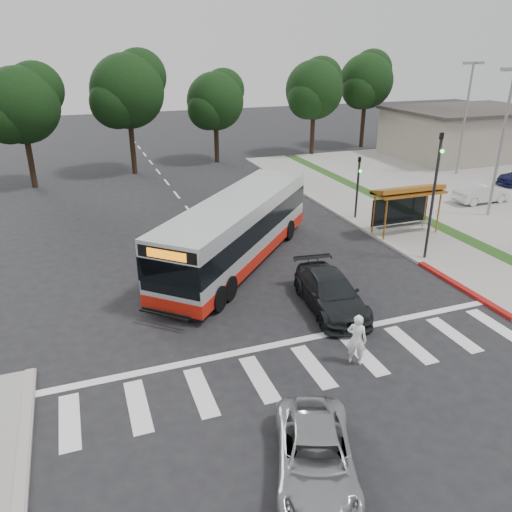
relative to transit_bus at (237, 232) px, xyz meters
name	(u,v)px	position (x,y,z in m)	size (l,w,h in m)	color
ground	(262,302)	(-0.36, -4.49, -1.67)	(140.00, 140.00, 0.00)	black
sidewalk_east	(378,218)	(10.64, 3.51, -1.61)	(4.00, 40.00, 0.12)	gray
curb_east	(351,221)	(8.64, 3.51, -1.60)	(0.30, 40.00, 0.15)	#9E9991
curb_east_red	(462,288)	(8.64, -6.49, -1.60)	(0.32, 6.00, 0.15)	maroon
parking_lot	(500,193)	(22.64, 5.51, -1.62)	(18.00, 36.00, 0.10)	gray
commercial_building	(467,134)	(29.64, 17.51, 0.53)	(14.00, 10.00, 4.40)	gray
building_roof_cap	(471,110)	(29.64, 17.51, 2.88)	(14.60, 10.60, 0.30)	#383330
crosswalk_ladder	(313,366)	(-0.36, -9.49, -1.67)	(18.00, 2.60, 0.01)	silver
bus_shelter	(407,195)	(10.44, 0.62, 0.68)	(4.20, 1.60, 2.86)	#9B5C19
traffic_signal_ne_tall	(435,187)	(9.24, -2.99, 2.20)	(0.18, 0.37, 6.50)	black
traffic_signal_ne_short	(358,181)	(9.24, 4.01, 0.80)	(0.18, 0.37, 4.00)	black
lot_light_front	(505,124)	(17.64, 1.51, 4.23)	(1.90, 0.35, 9.01)	gray
lot_light_mid	(467,103)	(23.64, 11.51, 4.23)	(1.90, 0.35, 9.01)	gray
tree_ne_a	(315,89)	(15.72, 23.58, 4.72)	(6.16, 5.74, 9.30)	black
tree_ne_b	(367,80)	(22.72, 25.58, 5.25)	(6.16, 5.74, 10.02)	black
tree_north_a	(128,90)	(-2.28, 21.58, 5.25)	(6.60, 6.15, 10.17)	black
tree_north_b	(216,100)	(5.71, 23.57, 3.99)	(5.72, 5.33, 8.43)	black
tree_north_c	(22,104)	(-10.28, 19.58, 4.62)	(6.16, 5.74, 9.30)	black
transit_bus	(237,232)	(0.00, 0.00, 0.00)	(2.81, 12.95, 3.35)	silver
pedestrian	(357,339)	(1.11, -9.78, -0.72)	(0.69, 0.46, 1.90)	white
dark_sedan	(331,293)	(2.14, -5.96, -0.93)	(2.07, 5.09, 1.48)	black
silver_suv_south	(316,457)	(-2.42, -13.77, -1.07)	(2.00, 4.34, 1.21)	#9B9DA0
parked_car_1	(482,193)	(19.25, 3.95, -0.90)	(1.43, 4.10, 1.35)	silver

